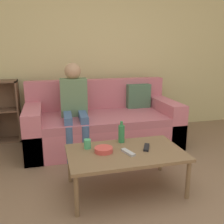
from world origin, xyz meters
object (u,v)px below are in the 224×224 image
at_px(couch, 103,124).
at_px(cup_near, 87,144).
at_px(tv_remote_1, 128,152).
at_px(snack_bowl, 104,150).
at_px(tv_remote_0, 146,147).
at_px(coffee_table, 126,155).
at_px(bottle, 121,133).
at_px(person_adult, 74,101).

xyz_separation_m(couch, cup_near, (-0.39, -1.08, 0.15)).
bearing_deg(tv_remote_1, snack_bowl, 139.30).
bearing_deg(tv_remote_0, tv_remote_1, -136.12).
distance_m(coffee_table, tv_remote_1, 0.07).
distance_m(coffee_table, tv_remote_0, 0.22).
distance_m(couch, cup_near, 1.16).
distance_m(couch, tv_remote_0, 1.24).
bearing_deg(bottle, coffee_table, -97.08).
distance_m(coffee_table, person_adult, 1.24).
bearing_deg(tv_remote_0, bottle, 156.23).
relative_size(person_adult, tv_remote_0, 6.69).
bearing_deg(couch, tv_remote_0, -82.43).
relative_size(couch, tv_remote_0, 11.97).
relative_size(tv_remote_1, bottle, 0.79).
distance_m(snack_bowl, bottle, 0.32).
height_order(coffee_table, tv_remote_0, tv_remote_0).
bearing_deg(cup_near, bottle, 11.83).
xyz_separation_m(coffee_table, tv_remote_0, (0.22, 0.02, 0.05)).
bearing_deg(tv_remote_1, cup_near, 130.18).
height_order(tv_remote_1, bottle, bottle).
relative_size(person_adult, bottle, 5.20).
bearing_deg(bottle, snack_bowl, -139.23).
bearing_deg(snack_bowl, cup_near, 136.57).
bearing_deg(cup_near, snack_bowl, -43.43).
distance_m(tv_remote_0, snack_bowl, 0.42).
relative_size(tv_remote_0, bottle, 0.78).
bearing_deg(person_adult, tv_remote_0, -60.50).
distance_m(tv_remote_0, tv_remote_1, 0.22).
xyz_separation_m(snack_bowl, bottle, (0.23, 0.20, 0.07)).
bearing_deg(coffee_table, cup_near, 154.09).
bearing_deg(tv_remote_0, person_adult, 142.62).
height_order(cup_near, snack_bowl, cup_near).
distance_m(coffee_table, cup_near, 0.38).
distance_m(person_adult, bottle, 1.00).
xyz_separation_m(couch, tv_remote_0, (0.16, -1.23, 0.12)).
bearing_deg(person_adult, snack_bowl, -79.78).
bearing_deg(tv_remote_0, couch, 123.55).
distance_m(tv_remote_0, bottle, 0.30).
bearing_deg(coffee_table, snack_bowl, 169.38).
bearing_deg(couch, snack_bowl, -102.11).
relative_size(snack_bowl, bottle, 0.77).
bearing_deg(tv_remote_1, tv_remote_0, 0.03).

